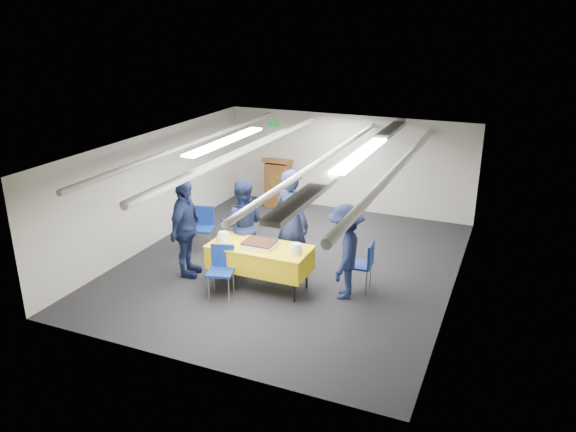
% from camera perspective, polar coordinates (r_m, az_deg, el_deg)
% --- Properties ---
extents(ground, '(7.00, 7.00, 0.00)m').
position_cam_1_polar(ground, '(10.73, 0.19, -4.90)').
color(ground, black).
rests_on(ground, ground).
extents(room_shell, '(6.00, 7.00, 2.30)m').
position_cam_1_polar(room_shell, '(10.44, 1.55, 4.95)').
color(room_shell, beige).
rests_on(room_shell, ground).
extents(serving_table, '(1.76, 0.80, 0.77)m').
position_cam_1_polar(serving_table, '(9.67, -2.88, -4.21)').
color(serving_table, black).
rests_on(serving_table, ground).
extents(sheet_cake, '(0.56, 0.44, 0.10)m').
position_cam_1_polar(sheet_cake, '(9.55, -2.91, -2.84)').
color(sheet_cake, white).
rests_on(sheet_cake, serving_table).
extents(plate_stack_left, '(0.21, 0.21, 0.17)m').
position_cam_1_polar(plate_stack_left, '(9.81, -6.58, -2.13)').
color(plate_stack_left, white).
rests_on(plate_stack_left, serving_table).
extents(plate_stack_right, '(0.20, 0.20, 0.17)m').
position_cam_1_polar(plate_stack_right, '(9.25, 0.83, -3.37)').
color(plate_stack_right, white).
rests_on(plate_stack_right, serving_table).
extents(podium, '(0.62, 0.53, 1.25)m').
position_cam_1_polar(podium, '(13.74, -1.00, 3.47)').
color(podium, brown).
rests_on(podium, ground).
extents(chair_near, '(0.52, 0.52, 0.87)m').
position_cam_1_polar(chair_near, '(9.49, -6.75, -5.00)').
color(chair_near, gray).
rests_on(chair_near, ground).
extents(chair_right, '(0.45, 0.45, 0.87)m').
position_cam_1_polar(chair_right, '(9.67, 7.76, -4.55)').
color(chair_right, gray).
rests_on(chair_right, ground).
extents(chair_left, '(0.51, 0.51, 0.87)m').
position_cam_1_polar(chair_left, '(11.37, -8.60, -0.77)').
color(chair_left, gray).
rests_on(chair_left, ground).
extents(sailor_a, '(0.84, 0.70, 1.98)m').
position_cam_1_polar(sailor_a, '(9.98, 0.39, -0.71)').
color(sailor_a, black).
rests_on(sailor_a, ground).
extents(sailor_b, '(1.02, 0.93, 1.72)m').
position_cam_1_polar(sailor_b, '(10.29, -4.67, -0.92)').
color(sailor_b, black).
rests_on(sailor_b, ground).
extents(sailor_c, '(0.60, 1.11, 1.79)m').
position_cam_1_polar(sailor_c, '(10.13, -10.38, -1.29)').
color(sailor_c, black).
rests_on(sailor_c, ground).
extents(sailor_d, '(0.76, 1.13, 1.62)m').
position_cam_1_polar(sailor_d, '(9.29, 5.79, -3.65)').
color(sailor_d, black).
rests_on(sailor_d, ground).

